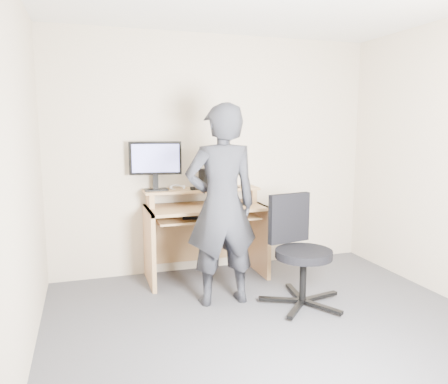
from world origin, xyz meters
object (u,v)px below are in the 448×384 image
desk (204,224)px  office_chair (298,246)px  monitor (155,161)px  person (222,206)px

desk → office_chair: bearing=-57.8°
monitor → person: (0.44, -0.82, -0.33)m
monitor → office_chair: size_ratio=0.55×
desk → office_chair: 1.13m
monitor → office_chair: bearing=-35.1°
office_chair → person: size_ratio=0.54×
desk → office_chair: office_chair is taller
desk → person: bearing=-93.1°
office_chair → person: bearing=150.9°
desk → person: size_ratio=0.69×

